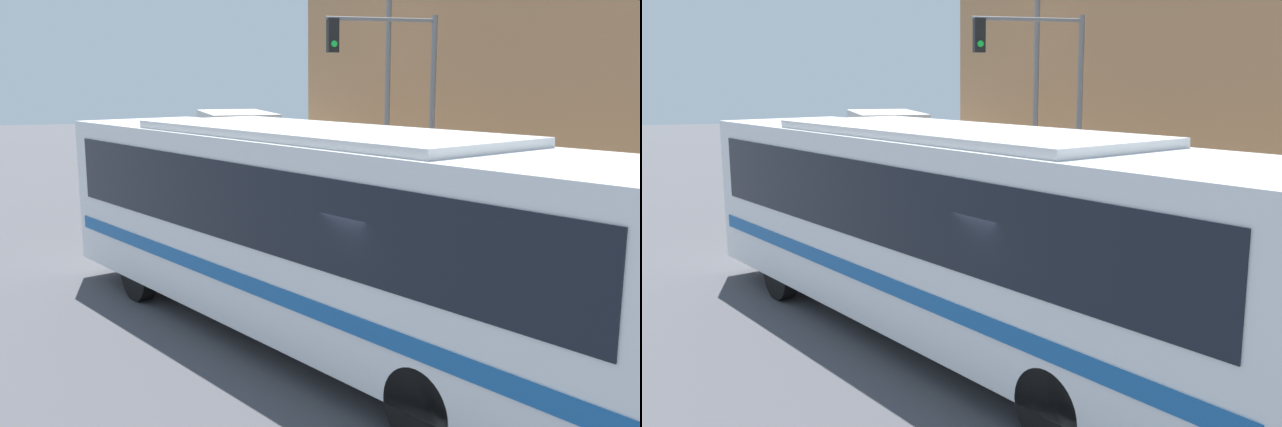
% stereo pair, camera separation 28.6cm
% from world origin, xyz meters
% --- Properties ---
extents(ground_plane, '(120.00, 120.00, 0.00)m').
position_xyz_m(ground_plane, '(0.00, 0.00, 0.00)').
color(ground_plane, '#47474C').
extents(sidewalk, '(3.18, 70.00, 0.17)m').
position_xyz_m(sidewalk, '(6.09, 20.00, 0.09)').
color(sidewalk, gray).
rests_on(sidewalk, ground_plane).
extents(building_facade, '(6.00, 31.02, 9.28)m').
position_xyz_m(building_facade, '(10.68, 16.51, 4.64)').
color(building_facade, '#B27A4C').
rests_on(building_facade, ground_plane).
extents(city_bus, '(7.20, 12.21, 3.39)m').
position_xyz_m(city_bus, '(-0.73, 1.62, 1.95)').
color(city_bus, white).
rests_on(city_bus, ground_plane).
extents(delivery_truck, '(2.46, 6.86, 2.83)m').
position_xyz_m(delivery_truck, '(1.09, 19.58, 1.55)').
color(delivery_truck, silver).
rests_on(delivery_truck, ground_plane).
extents(fire_hydrant, '(0.21, 0.28, 0.71)m').
position_xyz_m(fire_hydrant, '(5.10, 5.37, 0.53)').
color(fire_hydrant, red).
rests_on(fire_hydrant, sidewalk).
extents(traffic_light_pole, '(3.28, 0.35, 5.67)m').
position_xyz_m(traffic_light_pole, '(4.17, 10.07, 4.04)').
color(traffic_light_pole, slate).
rests_on(traffic_light_pole, sidewalk).
extents(parking_meter, '(0.14, 0.14, 1.38)m').
position_xyz_m(parking_meter, '(5.10, 8.50, 1.11)').
color(parking_meter, slate).
rests_on(parking_meter, sidewalk).
extents(street_lamp, '(2.46, 0.28, 8.46)m').
position_xyz_m(street_lamp, '(5.07, 13.78, 5.10)').
color(street_lamp, slate).
rests_on(street_lamp, sidewalk).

